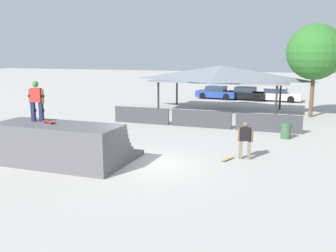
{
  "coord_description": "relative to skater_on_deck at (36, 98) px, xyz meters",
  "views": [
    {
      "loc": [
        5.82,
        -13.56,
        4.5
      ],
      "look_at": [
        -0.43,
        3.66,
        0.93
      ],
      "focal_mm": 40.0,
      "sensor_mm": 36.0,
      "label": 1
    }
  ],
  "objects": [
    {
      "name": "parked_car_blue",
      "position": [
        2.21,
        24.34,
        -2.07
      ],
      "size": [
        4.22,
        2.17,
        1.27
      ],
      "rotation": [
        0.0,
        0.0,
        -0.12
      ],
      "color": "navy",
      "rests_on": "ground"
    },
    {
      "name": "quarter_pipe_ramp",
      "position": [
        1.15,
        0.01,
        -1.91
      ],
      "size": [
        5.3,
        3.67,
        1.69
      ],
      "color": "#565459",
      "rests_on": "ground"
    },
    {
      "name": "skateboard_on_deck",
      "position": [
        0.72,
        -0.21,
        -0.92
      ],
      "size": [
        0.78,
        0.46,
        0.09
      ],
      "rotation": [
        0.0,
        0.0,
        -0.36
      ],
      "color": "green",
      "rests_on": "quarter_pipe_ramp"
    },
    {
      "name": "bystander_walking",
      "position": [
        8.19,
        3.18,
        -1.76
      ],
      "size": [
        0.66,
        0.27,
        1.64
      ],
      "rotation": [
        0.0,
        0.0,
        3.25
      ],
      "color": "#6B6051",
      "rests_on": "ground"
    },
    {
      "name": "skateboard_on_ground",
      "position": [
        7.52,
        2.8,
        -2.61
      ],
      "size": [
        0.46,
        0.81,
        0.09
      ],
      "rotation": [
        0.0,
        0.0,
        1.22
      ],
      "color": "blue",
      "rests_on": "ground"
    },
    {
      "name": "parked_car_black",
      "position": [
        5.11,
        24.43,
        -2.07
      ],
      "size": [
        4.21,
        2.23,
        1.27
      ],
      "rotation": [
        0.0,
        0.0,
        -0.15
      ],
      "color": "black",
      "rests_on": "ground"
    },
    {
      "name": "ground_plane",
      "position": [
        4.58,
        0.92,
        -2.67
      ],
      "size": [
        160.0,
        160.0,
        0.0
      ],
      "primitive_type": "plane",
      "color": "#ADA8A0"
    },
    {
      "name": "barrier_fence",
      "position": [
        4.59,
        9.36,
        -2.14
      ],
      "size": [
        11.81,
        0.12,
        1.05
      ],
      "color": "#3D3D42",
      "rests_on": "ground"
    },
    {
      "name": "tree_beside_pavilion",
      "position": [
        10.98,
        15.76,
        1.91
      ],
      "size": [
        3.87,
        3.87,
        6.53
      ],
      "color": "brown",
      "rests_on": "ground"
    },
    {
      "name": "parked_car_white",
      "position": [
        8.01,
        24.31,
        -2.07
      ],
      "size": [
        4.52,
        1.86,
        1.27
      ],
      "rotation": [
        0.0,
        0.0,
        -0.05
      ],
      "color": "silver",
      "rests_on": "ground"
    },
    {
      "name": "pavilion_shelter",
      "position": [
        4.26,
        16.51,
        0.28
      ],
      "size": [
        10.38,
        5.31,
        3.58
      ],
      "color": "#2D2D33",
      "rests_on": "ground"
    },
    {
      "name": "skater_on_deck",
      "position": [
        0.0,
        0.0,
        0.0
      ],
      "size": [
        0.73,
        0.31,
        1.69
      ],
      "rotation": [
        0.0,
        0.0,
        0.21
      ],
      "color": "#1E2347",
      "rests_on": "quarter_pipe_ramp"
    },
    {
      "name": "trash_bin",
      "position": [
        9.66,
        7.93,
        -2.24
      ],
      "size": [
        0.52,
        0.52,
        0.85
      ],
      "primitive_type": "cylinder",
      "color": "#385B3D",
      "rests_on": "ground"
    }
  ]
}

